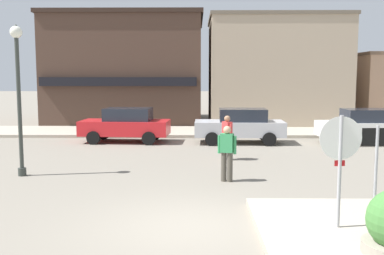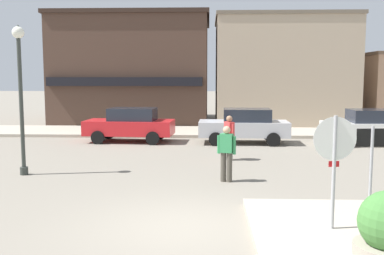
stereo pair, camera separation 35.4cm
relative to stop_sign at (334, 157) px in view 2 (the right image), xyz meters
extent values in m
plane|color=gray|center=(-2.83, 0.39, -1.52)|extent=(160.00, 160.00, 0.00)
cube|color=#A89E8C|center=(-2.83, 15.33, -1.44)|extent=(80.00, 4.00, 0.15)
cylinder|color=#9E9EA3|center=(0.00, -0.01, -0.37)|extent=(0.07, 0.07, 2.30)
cylinder|color=red|center=(0.00, 0.01, 0.35)|extent=(0.76, 0.08, 0.76)
cylinder|color=white|center=(0.00, 0.00, 0.35)|extent=(0.82, 0.08, 0.82)
cube|color=red|center=(0.00, 0.01, -0.13)|extent=(0.20, 0.03, 0.11)
cylinder|color=#9E9EA3|center=(0.72, 0.08, -0.47)|extent=(0.06, 0.06, 2.10)
cube|color=black|center=(0.72, 0.09, 0.36)|extent=(0.60, 0.06, 0.34)
cube|color=white|center=(0.72, 0.10, 0.36)|extent=(0.54, 0.05, 0.29)
cube|color=black|center=(0.72, 0.11, 0.36)|extent=(0.34, 0.04, 0.08)
cylinder|color=#333833|center=(-8.02, 5.01, 0.58)|extent=(0.12, 0.12, 4.20)
cylinder|color=#333833|center=(-8.02, 5.01, -1.40)|extent=(0.24, 0.24, 0.24)
sphere|color=white|center=(-8.02, 5.01, 2.79)|extent=(0.36, 0.36, 0.36)
cone|color=#333833|center=(-8.02, 5.01, 2.94)|extent=(0.32, 0.32, 0.18)
cube|color=red|center=(-5.99, 12.03, -0.85)|extent=(4.10, 1.96, 0.66)
cube|color=#1E232D|center=(-5.84, 12.02, -0.24)|extent=(2.17, 1.53, 0.56)
cylinder|color=black|center=(-7.28, 11.26, -1.22)|extent=(0.61, 0.22, 0.60)
cylinder|color=black|center=(-7.17, 12.96, -1.22)|extent=(0.61, 0.22, 0.60)
cylinder|color=black|center=(-4.81, 11.10, -1.22)|extent=(0.61, 0.22, 0.60)
cylinder|color=black|center=(-4.69, 12.80, -1.22)|extent=(0.61, 0.22, 0.60)
cube|color=#B7B7BC|center=(-0.78, 11.77, -0.85)|extent=(4.04, 1.79, 0.66)
cube|color=#1E232D|center=(-0.63, 11.77, -0.24)|extent=(2.11, 1.44, 0.56)
cylinder|color=black|center=(-2.04, 10.95, -1.22)|extent=(0.60, 0.19, 0.60)
cylinder|color=black|center=(-2.00, 12.65, -1.22)|extent=(0.60, 0.19, 0.60)
cylinder|color=black|center=(0.44, 10.89, -1.22)|extent=(0.60, 0.19, 0.60)
cylinder|color=black|center=(0.48, 12.59, -1.22)|extent=(0.60, 0.19, 0.60)
cube|color=white|center=(4.75, 11.57, -0.85)|extent=(4.05, 1.81, 0.66)
cube|color=#1E232D|center=(4.90, 11.57, -0.24)|extent=(2.12, 1.45, 0.56)
cylinder|color=black|center=(3.53, 10.68, -1.22)|extent=(0.60, 0.20, 0.60)
cylinder|color=black|center=(3.49, 12.38, -1.22)|extent=(0.60, 0.20, 0.60)
cylinder|color=#4C473D|center=(-1.92, 4.37, -1.09)|extent=(0.16, 0.16, 0.85)
cylinder|color=#4C473D|center=(-1.75, 4.31, -1.09)|extent=(0.16, 0.16, 0.85)
cube|color=#338C51|center=(-1.83, 4.34, -0.40)|extent=(0.41, 0.32, 0.54)
sphere|color=tan|center=(-1.83, 4.34, -0.02)|extent=(0.22, 0.22, 0.22)
cylinder|color=#338C51|center=(-2.05, 4.41, -0.45)|extent=(0.11, 0.11, 0.52)
cylinder|color=#338C51|center=(-1.62, 4.27, -0.45)|extent=(0.11, 0.11, 0.52)
cylinder|color=gray|center=(-1.56, 7.60, -1.09)|extent=(0.16, 0.16, 0.85)
cylinder|color=gray|center=(-1.65, 7.75, -1.09)|extent=(0.16, 0.16, 0.85)
cube|color=#D13838|center=(-1.61, 7.68, -0.40)|extent=(0.38, 0.42, 0.54)
sphere|color=#9E7051|center=(-1.61, 7.68, -0.02)|extent=(0.22, 0.22, 0.22)
cylinder|color=#D13838|center=(-1.49, 7.48, -0.45)|extent=(0.12, 0.12, 0.52)
cylinder|color=#D13838|center=(-1.73, 7.87, -0.45)|extent=(0.12, 0.12, 0.52)
cube|color=#473328|center=(-7.17, 21.59, 1.77)|extent=(9.39, 8.52, 6.58)
cube|color=black|center=(-7.17, 17.18, 1.18)|extent=(8.92, 0.40, 0.50)
cube|color=#2E211A|center=(-7.17, 21.59, 5.18)|extent=(9.67, 8.77, 0.24)
cube|color=tan|center=(2.15, 20.05, 1.68)|extent=(8.06, 6.42, 6.40)
cube|color=#685B4C|center=(2.15, 20.05, 4.98)|extent=(8.22, 6.55, 0.20)
camera|label=1|loc=(-2.70, -8.35, 1.51)|focal=42.00mm
camera|label=2|loc=(-2.34, -8.34, 1.51)|focal=42.00mm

